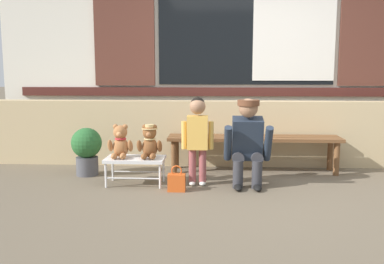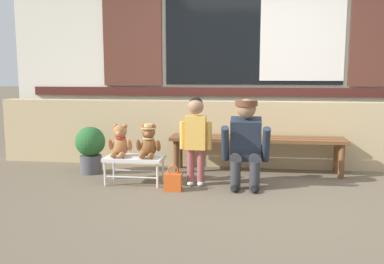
# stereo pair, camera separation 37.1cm
# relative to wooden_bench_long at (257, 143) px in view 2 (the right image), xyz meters

# --- Properties ---
(ground_plane) EXTENTS (60.00, 60.00, 0.00)m
(ground_plane) POSITION_rel_wooden_bench_long_xyz_m (-0.06, -1.06, -0.37)
(ground_plane) COLOR brown
(brick_low_wall) EXTENTS (6.76, 0.25, 0.85)m
(brick_low_wall) POSITION_rel_wooden_bench_long_xyz_m (-0.06, 0.37, 0.05)
(brick_low_wall) COLOR tan
(brick_low_wall) RESTS_ON ground
(shop_facade) EXTENTS (6.89, 0.26, 3.35)m
(shop_facade) POSITION_rel_wooden_bench_long_xyz_m (-0.06, 0.88, 1.31)
(shop_facade) COLOR silver
(shop_facade) RESTS_ON ground
(wooden_bench_long) EXTENTS (2.10, 0.40, 0.44)m
(wooden_bench_long) POSITION_rel_wooden_bench_long_xyz_m (0.00, 0.00, 0.00)
(wooden_bench_long) COLOR brown
(wooden_bench_long) RESTS_ON ground
(small_display_bench) EXTENTS (0.64, 0.36, 0.30)m
(small_display_bench) POSITION_rel_wooden_bench_long_xyz_m (-1.34, -0.67, -0.11)
(small_display_bench) COLOR silver
(small_display_bench) RESTS_ON ground
(teddy_bear_plain) EXTENTS (0.28, 0.26, 0.36)m
(teddy_bear_plain) POSITION_rel_wooden_bench_long_xyz_m (-1.50, -0.67, 0.09)
(teddy_bear_plain) COLOR #A86B3D
(teddy_bear_plain) RESTS_ON small_display_bench
(teddy_bear_with_hat) EXTENTS (0.28, 0.27, 0.36)m
(teddy_bear_with_hat) POSITION_rel_wooden_bench_long_xyz_m (-1.18, -0.67, 0.10)
(teddy_bear_with_hat) COLOR brown
(teddy_bear_with_hat) RESTS_ON small_display_bench
(child_standing) EXTENTS (0.35, 0.18, 0.96)m
(child_standing) POSITION_rel_wooden_bench_long_xyz_m (-0.66, -0.67, 0.22)
(child_standing) COLOR #994C4C
(child_standing) RESTS_ON ground
(adult_crouching) EXTENTS (0.50, 0.49, 0.95)m
(adult_crouching) POSITION_rel_wooden_bench_long_xyz_m (-0.12, -0.68, 0.11)
(adult_crouching) COLOR #333338
(adult_crouching) RESTS_ON ground
(handbag_on_ground) EXTENTS (0.18, 0.11, 0.27)m
(handbag_on_ground) POSITION_rel_wooden_bench_long_xyz_m (-0.87, -0.91, -0.28)
(handbag_on_ground) COLOR #DB561E
(handbag_on_ground) RESTS_ON ground
(potted_plant) EXTENTS (0.36, 0.36, 0.57)m
(potted_plant) POSITION_rel_wooden_bench_long_xyz_m (-2.00, -0.29, -0.05)
(potted_plant) COLOR #4C4C51
(potted_plant) RESTS_ON ground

